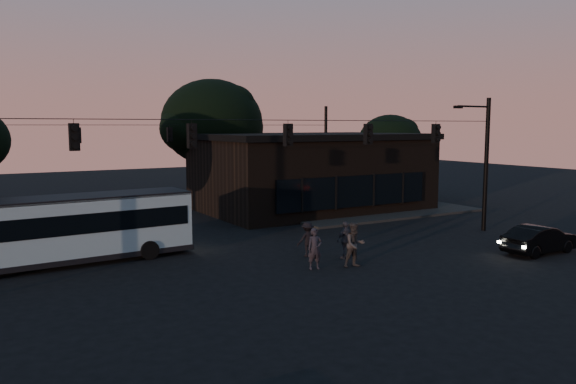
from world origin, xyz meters
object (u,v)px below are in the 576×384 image
pedestrian_c (346,240)px  pedestrian_d (308,239)px  building (311,171)px  pedestrian_a (315,249)px  car (540,239)px  pedestrian_b (355,245)px  bus (70,226)px

pedestrian_c → pedestrian_d: pedestrian_c is taller
pedestrian_c → pedestrian_d: 1.76m
building → pedestrian_a: bearing=-122.4°
car → pedestrian_a: size_ratio=2.35×
car → pedestrian_c: bearing=65.1°
building → pedestrian_b: bearing=-116.6°
bus → car: bus is taller
bus → building: bearing=21.5°
building → pedestrian_b: size_ratio=8.02×
building → pedestrian_d: building is taller
pedestrian_c → car: bearing=150.5°
building → bus: bearing=-155.3°
car → pedestrian_b: size_ratio=2.11×
bus → pedestrian_c: (10.85, -5.30, -0.80)m
building → pedestrian_b: 16.73m
building → pedestrian_a: size_ratio=8.93×
bus → pedestrian_a: bearing=-38.8°
bus → pedestrian_d: 10.45m
pedestrian_b → pedestrian_c: 1.56m
building → pedestrian_c: 15.20m
pedestrian_a → pedestrian_c: (2.24, 0.86, -0.01)m
bus → pedestrian_d: bus is taller
pedestrian_b → pedestrian_d: pedestrian_b is taller
pedestrian_a → pedestrian_c: 2.40m
car → pedestrian_d: bearing=62.0°
building → pedestrian_d: 14.78m
building → pedestrian_d: bearing=-123.6°
pedestrian_b → pedestrian_c: bearing=74.0°
bus → car: (19.28, -9.14, -0.98)m
car → building: bearing=4.8°
bus → pedestrian_b: bearing=-36.5°
pedestrian_a → pedestrian_c: size_ratio=1.01×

